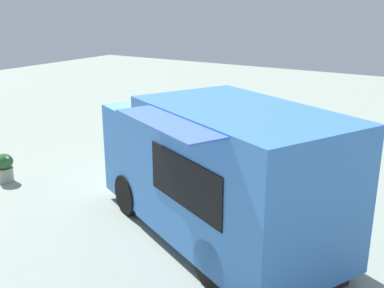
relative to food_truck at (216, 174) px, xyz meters
The scene contains 5 objects.
ground_plane 2.38m from the food_truck, 36.18° to the right, with size 40.00×40.00×0.00m, color #92A092.
food_truck is the anchor object (origin of this frame).
person_customer 4.66m from the food_truck, 87.86° to the right, with size 0.62×0.78×0.90m.
planter_flowering_near 5.61m from the food_truck, ahead, with size 0.43×0.43×0.69m.
planter_flowering_far 4.20m from the food_truck, 66.25° to the right, with size 0.66×0.66×0.83m.
Camera 1 is at (-5.35, 7.85, 4.14)m, focal length 43.12 mm.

